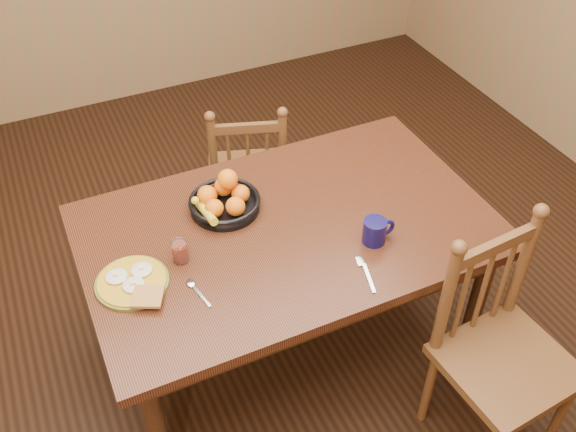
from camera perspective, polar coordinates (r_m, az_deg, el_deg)
name	(u,v)px	position (r m, az deg, el deg)	size (l,w,h in m)	color
room	(288,92)	(2.16, 0.00, 10.95)	(4.52, 5.02, 2.72)	black
dining_table	(288,241)	(2.58, 0.00, -2.24)	(1.60, 1.00, 0.75)	black
chair_far	(248,175)	(3.29, -3.53, 3.62)	(0.50, 0.49, 0.88)	#4C2D16
chair_near	(500,353)	(2.57, 18.33, -11.48)	(0.48, 0.46, 0.99)	#4C2D16
breakfast_plate	(133,282)	(2.36, -13.63, -5.73)	(0.26, 0.30, 0.04)	#59601E
fork	(366,272)	(2.35, 6.94, -5.00)	(0.06, 0.18, 0.00)	silver
spoon	(194,287)	(2.31, -8.33, -6.29)	(0.05, 0.16, 0.01)	silver
coffee_mug	(376,231)	(2.45, 7.79, -1.31)	(0.13, 0.09, 0.10)	#0F0B3F
juice_glass	(180,252)	(2.39, -9.58, -3.15)	(0.06, 0.06, 0.09)	silver
fruit_bowl	(224,200)	(2.58, -5.71, 1.44)	(0.29, 0.29, 0.17)	black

